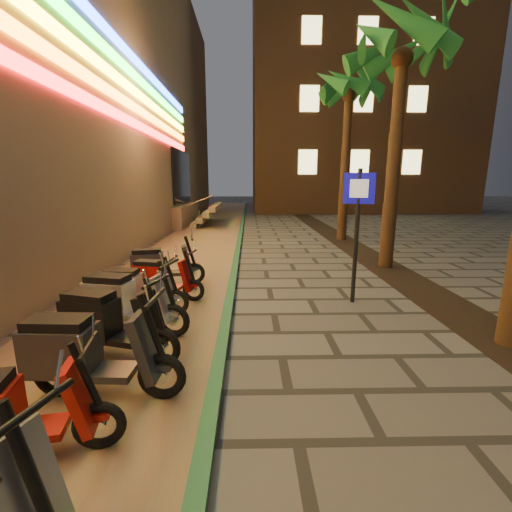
{
  "coord_description": "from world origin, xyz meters",
  "views": [
    {
      "loc": [
        -0.47,
        -2.86,
        2.49
      ],
      "look_at": [
        -0.35,
        3.11,
        1.2
      ],
      "focal_mm": 24.0,
      "sensor_mm": 36.0,
      "label": 1
    }
  ],
  "objects_px": {
    "scooter_4": "(7,414)",
    "scooter_5": "(86,353)",
    "scooter_6": "(107,322)",
    "scooter_7": "(124,301)",
    "pedestrian_sign": "(357,218)",
    "scooter_9": "(160,278)",
    "scooter_8": "(135,289)",
    "scooter_10": "(159,265)"
  },
  "relations": [
    {
      "from": "scooter_4",
      "to": "scooter_6",
      "type": "distance_m",
      "value": 1.88
    },
    {
      "from": "scooter_7",
      "to": "scooter_8",
      "type": "distance_m",
      "value": 0.82
    },
    {
      "from": "scooter_6",
      "to": "scooter_9",
      "type": "bearing_deg",
      "value": 103.77
    },
    {
      "from": "scooter_10",
      "to": "scooter_8",
      "type": "bearing_deg",
      "value": -100.92
    },
    {
      "from": "scooter_8",
      "to": "scooter_9",
      "type": "distance_m",
      "value": 0.91
    },
    {
      "from": "scooter_9",
      "to": "scooter_6",
      "type": "bearing_deg",
      "value": -80.53
    },
    {
      "from": "scooter_8",
      "to": "scooter_4",
      "type": "bearing_deg",
      "value": -85.7
    },
    {
      "from": "scooter_9",
      "to": "scooter_5",
      "type": "bearing_deg",
      "value": -77.74
    },
    {
      "from": "scooter_5",
      "to": "scooter_6",
      "type": "distance_m",
      "value": 0.95
    },
    {
      "from": "scooter_5",
      "to": "scooter_8",
      "type": "relative_size",
      "value": 1.12
    },
    {
      "from": "pedestrian_sign",
      "to": "scooter_9",
      "type": "xyz_separation_m",
      "value": [
        -4.1,
        0.28,
        -1.31
      ]
    },
    {
      "from": "scooter_6",
      "to": "scooter_7",
      "type": "distance_m",
      "value": 0.86
    },
    {
      "from": "scooter_4",
      "to": "scooter_5",
      "type": "height_order",
      "value": "scooter_5"
    },
    {
      "from": "scooter_5",
      "to": "scooter_4",
      "type": "bearing_deg",
      "value": -103.19
    },
    {
      "from": "pedestrian_sign",
      "to": "scooter_6",
      "type": "relative_size",
      "value": 1.55
    },
    {
      "from": "scooter_4",
      "to": "scooter_9",
      "type": "relative_size",
      "value": 1.01
    },
    {
      "from": "scooter_7",
      "to": "scooter_10",
      "type": "relative_size",
      "value": 1.05
    },
    {
      "from": "scooter_5",
      "to": "scooter_9",
      "type": "bearing_deg",
      "value": 93.19
    },
    {
      "from": "pedestrian_sign",
      "to": "scooter_8",
      "type": "xyz_separation_m",
      "value": [
        -4.36,
        -0.6,
        -1.29
      ]
    },
    {
      "from": "scooter_8",
      "to": "scooter_7",
      "type": "bearing_deg",
      "value": -79.74
    },
    {
      "from": "scooter_4",
      "to": "scooter_6",
      "type": "xyz_separation_m",
      "value": [
        0.14,
        1.88,
        0.06
      ]
    },
    {
      "from": "pedestrian_sign",
      "to": "scooter_6",
      "type": "distance_m",
      "value": 4.94
    },
    {
      "from": "scooter_4",
      "to": "scooter_7",
      "type": "distance_m",
      "value": 2.74
    },
    {
      "from": "scooter_10",
      "to": "scooter_7",
      "type": "bearing_deg",
      "value": -99.02
    },
    {
      "from": "scooter_6",
      "to": "scooter_10",
      "type": "height_order",
      "value": "scooter_6"
    },
    {
      "from": "scooter_7",
      "to": "scooter_10",
      "type": "bearing_deg",
      "value": 104.9
    },
    {
      "from": "scooter_5",
      "to": "scooter_6",
      "type": "height_order",
      "value": "scooter_5"
    },
    {
      "from": "scooter_7",
      "to": "scooter_5",
      "type": "bearing_deg",
      "value": -70.91
    },
    {
      "from": "pedestrian_sign",
      "to": "scooter_9",
      "type": "distance_m",
      "value": 4.32
    },
    {
      "from": "scooter_4",
      "to": "scooter_7",
      "type": "relative_size",
      "value": 0.87
    },
    {
      "from": "pedestrian_sign",
      "to": "scooter_5",
      "type": "height_order",
      "value": "pedestrian_sign"
    },
    {
      "from": "scooter_8",
      "to": "scooter_9",
      "type": "relative_size",
      "value": 1.04
    },
    {
      "from": "scooter_6",
      "to": "scooter_4",
      "type": "bearing_deg",
      "value": -78.04
    },
    {
      "from": "scooter_5",
      "to": "scooter_7",
      "type": "distance_m",
      "value": 1.81
    },
    {
      "from": "scooter_10",
      "to": "scooter_9",
      "type": "bearing_deg",
      "value": -85.55
    },
    {
      "from": "scooter_4",
      "to": "scooter_5",
      "type": "xyz_separation_m",
      "value": [
        0.27,
        0.94,
        0.08
      ]
    },
    {
      "from": "scooter_8",
      "to": "scooter_9",
      "type": "height_order",
      "value": "scooter_8"
    },
    {
      "from": "scooter_5",
      "to": "scooter_8",
      "type": "bearing_deg",
      "value": 98.96
    },
    {
      "from": "pedestrian_sign",
      "to": "scooter_8",
      "type": "bearing_deg",
      "value": -151.02
    },
    {
      "from": "scooter_5",
      "to": "scooter_6",
      "type": "xyz_separation_m",
      "value": [
        -0.13,
        0.94,
        -0.01
      ]
    },
    {
      "from": "scooter_6",
      "to": "scooter_7",
      "type": "height_order",
      "value": "scooter_7"
    },
    {
      "from": "pedestrian_sign",
      "to": "scooter_4",
      "type": "distance_m",
      "value": 6.15
    }
  ]
}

